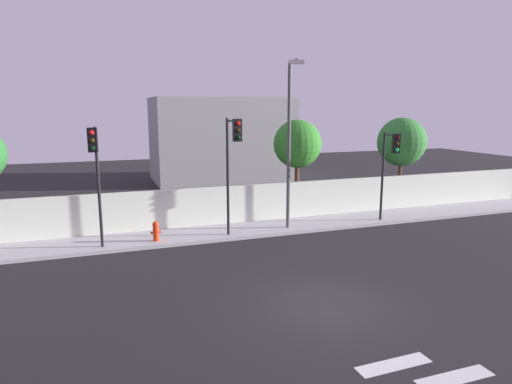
{
  "coord_description": "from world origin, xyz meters",
  "views": [
    {
      "loc": [
        -6.01,
        -10.75,
        5.63
      ],
      "look_at": [
        0.18,
        6.5,
        2.17
      ],
      "focal_mm": 31.42,
      "sensor_mm": 36.0,
      "label": 1
    }
  ],
  "objects_px": {
    "traffic_light_right": "(233,152)",
    "street_lamp_curbside": "(290,134)",
    "roadside_tree_midright": "(402,142)",
    "traffic_light_center": "(390,157)",
    "roadside_tree_midleft": "(297,144)",
    "fire_hydrant": "(156,230)",
    "traffic_light_left": "(95,162)"
  },
  "relations": [
    {
      "from": "traffic_light_right",
      "to": "roadside_tree_midleft",
      "type": "height_order",
      "value": "traffic_light_right"
    },
    {
      "from": "traffic_light_left",
      "to": "fire_hydrant",
      "type": "xyz_separation_m",
      "value": [
        2.19,
        0.53,
        -3.01
      ]
    },
    {
      "from": "traffic_light_center",
      "to": "roadside_tree_midright",
      "type": "xyz_separation_m",
      "value": [
        3.31,
        3.5,
        0.4
      ]
    },
    {
      "from": "traffic_light_center",
      "to": "roadside_tree_midleft",
      "type": "bearing_deg",
      "value": 132.29
    },
    {
      "from": "traffic_light_right",
      "to": "traffic_light_center",
      "type": "bearing_deg",
      "value": -0.29
    },
    {
      "from": "street_lamp_curbside",
      "to": "roadside_tree_midleft",
      "type": "relative_size",
      "value": 1.48
    },
    {
      "from": "fire_hydrant",
      "to": "roadside_tree_midright",
      "type": "relative_size",
      "value": 0.16
    },
    {
      "from": "street_lamp_curbside",
      "to": "traffic_light_right",
      "type": "bearing_deg",
      "value": -167.86
    },
    {
      "from": "traffic_light_center",
      "to": "fire_hydrant",
      "type": "height_order",
      "value": "traffic_light_center"
    },
    {
      "from": "fire_hydrant",
      "to": "roadside_tree_midright",
      "type": "height_order",
      "value": "roadside_tree_midright"
    },
    {
      "from": "roadside_tree_midleft",
      "to": "traffic_light_right",
      "type": "bearing_deg",
      "value": -142.7
    },
    {
      "from": "traffic_light_right",
      "to": "street_lamp_curbside",
      "type": "relative_size",
      "value": 0.68
    },
    {
      "from": "roadside_tree_midleft",
      "to": "traffic_light_left",
      "type": "bearing_deg",
      "value": -161.56
    },
    {
      "from": "traffic_light_left",
      "to": "roadside_tree_midleft",
      "type": "xyz_separation_m",
      "value": [
        9.9,
        3.3,
        0.16
      ]
    },
    {
      "from": "traffic_light_left",
      "to": "fire_hydrant",
      "type": "distance_m",
      "value": 3.76
    },
    {
      "from": "fire_hydrant",
      "to": "roadside_tree_midleft",
      "type": "distance_m",
      "value": 8.79
    },
    {
      "from": "traffic_light_right",
      "to": "roadside_tree_midright",
      "type": "height_order",
      "value": "traffic_light_right"
    },
    {
      "from": "traffic_light_left",
      "to": "street_lamp_curbside",
      "type": "distance_m",
      "value": 8.25
    },
    {
      "from": "street_lamp_curbside",
      "to": "fire_hydrant",
      "type": "relative_size",
      "value": 8.94
    },
    {
      "from": "traffic_light_right",
      "to": "fire_hydrant",
      "type": "distance_m",
      "value": 4.57
    },
    {
      "from": "traffic_light_center",
      "to": "roadside_tree_midright",
      "type": "height_order",
      "value": "roadside_tree_midright"
    },
    {
      "from": "traffic_light_center",
      "to": "roadside_tree_midleft",
      "type": "xyz_separation_m",
      "value": [
        -3.18,
        3.5,
        0.44
      ]
    },
    {
      "from": "traffic_light_left",
      "to": "fire_hydrant",
      "type": "height_order",
      "value": "traffic_light_left"
    },
    {
      "from": "traffic_light_left",
      "to": "street_lamp_curbside",
      "type": "relative_size",
      "value": 0.64
    },
    {
      "from": "traffic_light_right",
      "to": "street_lamp_curbside",
      "type": "xyz_separation_m",
      "value": [
        2.83,
        0.61,
        0.66
      ]
    },
    {
      "from": "traffic_light_right",
      "to": "roadside_tree_midright",
      "type": "xyz_separation_m",
      "value": [
        11.04,
        3.46,
        -0.09
      ]
    },
    {
      "from": "traffic_light_left",
      "to": "traffic_light_center",
      "type": "height_order",
      "value": "traffic_light_left"
    },
    {
      "from": "traffic_light_center",
      "to": "roadside_tree_midleft",
      "type": "distance_m",
      "value": 4.75
    },
    {
      "from": "fire_hydrant",
      "to": "roadside_tree_midright",
      "type": "bearing_deg",
      "value": 11.05
    },
    {
      "from": "street_lamp_curbside",
      "to": "roadside_tree_midright",
      "type": "bearing_deg",
      "value": 19.16
    },
    {
      "from": "street_lamp_curbside",
      "to": "fire_hydrant",
      "type": "distance_m",
      "value": 7.15
    },
    {
      "from": "traffic_light_left",
      "to": "traffic_light_center",
      "type": "bearing_deg",
      "value": -0.87
    }
  ]
}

